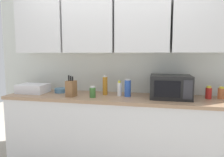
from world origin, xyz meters
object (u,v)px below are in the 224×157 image
at_px(dish_rack, 33,88).
at_px(bottle_green_oil, 93,92).
at_px(microwave, 171,87).
at_px(bottle_white_jar, 119,89).
at_px(knife_block, 71,88).
at_px(bottle_amber_vinegar, 105,86).
at_px(bottle_red_sauce, 209,93).
at_px(bottle_blue_cleaner, 128,88).
at_px(bottle_spice_jar, 221,93).
at_px(bowl_ceramic_small, 61,90).

height_order(dish_rack, bottle_green_oil, bottle_green_oil).
xyz_separation_m(microwave, bottle_white_jar, (-0.63, 0.01, -0.05)).
distance_m(knife_block, bottle_green_oil, 0.29).
distance_m(bottle_amber_vinegar, bottle_red_sauce, 1.27).
bearing_deg(microwave, bottle_blue_cleaner, -179.41).
distance_m(bottle_amber_vinegar, bottle_spice_jar, 1.43).
bearing_deg(microwave, bottle_green_oil, -170.33).
xyz_separation_m(dish_rack, bottle_blue_cleaner, (1.32, 0.02, 0.05)).
bearing_deg(dish_rack, bowl_ceramic_small, 14.81).
relative_size(knife_block, bottle_blue_cleaner, 1.22).
xyz_separation_m(dish_rack, bottle_spice_jar, (2.43, 0.12, 0.01)).
height_order(knife_block, bottle_amber_vinegar, knife_block).
xyz_separation_m(bottle_green_oil, bowl_ceramic_small, (-0.54, 0.23, -0.04)).
bearing_deg(bottle_white_jar, bottle_blue_cleaner, -6.32).
bearing_deg(bottle_white_jar, knife_block, -164.45).
xyz_separation_m(microwave, bottle_green_oil, (-0.93, -0.16, -0.07)).
bearing_deg(knife_block, bottle_amber_vinegar, 26.90).
height_order(bottle_amber_vinegar, bottle_green_oil, bottle_amber_vinegar).
bearing_deg(bottle_amber_vinegar, bottle_green_oil, -118.34).
distance_m(bottle_spice_jar, bowl_ceramic_small, 2.07).
xyz_separation_m(bottle_blue_cleaner, bottle_spice_jar, (1.12, 0.10, -0.04)).
bearing_deg(bottle_green_oil, bowl_ceramic_small, 156.66).
relative_size(bottle_red_sauce, bowl_ceramic_small, 0.88).
bearing_deg(knife_block, bottle_white_jar, 15.55).
bearing_deg(bottle_blue_cleaner, knife_block, -167.71).
height_order(bottle_white_jar, bottle_amber_vinegar, bottle_amber_vinegar).
distance_m(knife_block, bottle_blue_cleaner, 0.71).
height_order(knife_block, bottle_white_jar, knife_block).
xyz_separation_m(bottle_white_jar, bottle_green_oil, (-0.31, -0.17, -0.02)).
bearing_deg(bottle_red_sauce, bottle_blue_cleaner, -175.78).
relative_size(bottle_amber_vinegar, bottle_green_oil, 1.86).
relative_size(bottle_white_jar, bottle_green_oil, 1.42).
xyz_separation_m(knife_block, bottle_green_oil, (0.28, -0.00, -0.04)).
relative_size(bottle_red_sauce, bottle_spice_jar, 1.06).
bearing_deg(bottle_red_sauce, bottle_amber_vinegar, -178.88).
bearing_deg(bottle_white_jar, dish_rack, -178.50).
xyz_separation_m(microwave, bottle_blue_cleaner, (-0.52, -0.01, -0.03)).
xyz_separation_m(bottle_red_sauce, bottle_spice_jar, (0.15, 0.03, -0.00)).
relative_size(dish_rack, bottle_spice_jar, 2.60).
bearing_deg(bowl_ceramic_small, bottle_blue_cleaner, -4.66).
bearing_deg(bottle_spice_jar, dish_rack, -177.10).
relative_size(dish_rack, bottle_blue_cleaner, 1.71).
bearing_deg(bottle_amber_vinegar, microwave, -2.85).
distance_m(dish_rack, bottle_green_oil, 0.91).
bearing_deg(knife_block, bottle_blue_cleaner, 12.29).
bearing_deg(bottle_red_sauce, bottle_spice_jar, 12.08).
height_order(bottle_green_oil, bottle_red_sauce, bottle_red_sauce).
bearing_deg(bowl_ceramic_small, microwave, -2.80).
height_order(bottle_white_jar, bottle_blue_cleaner, bottle_blue_cleaner).
bearing_deg(bottle_spice_jar, bottle_green_oil, -170.46).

